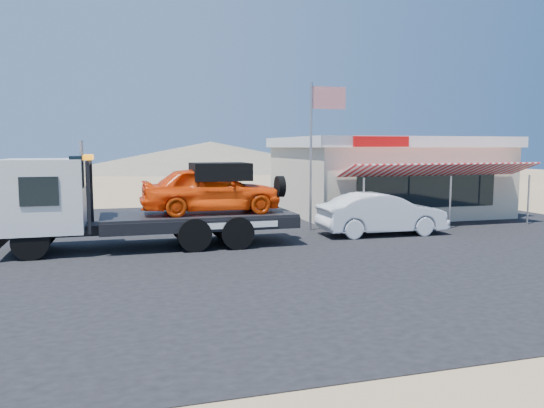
{
  "coord_description": "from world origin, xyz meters",
  "views": [
    {
      "loc": [
        -2.96,
        -15.76,
        3.43
      ],
      "look_at": [
        2.15,
        1.46,
        1.5
      ],
      "focal_mm": 35.0,
      "sensor_mm": 36.0,
      "label": 1
    }
  ],
  "objects_px": {
    "white_sedan": "(382,214)",
    "jerky_store": "(385,175)",
    "tow_truck": "(147,198)",
    "flagpole": "(316,139)"
  },
  "relations": [
    {
      "from": "white_sedan",
      "to": "jerky_store",
      "type": "height_order",
      "value": "jerky_store"
    },
    {
      "from": "tow_truck",
      "to": "jerky_store",
      "type": "height_order",
      "value": "jerky_store"
    },
    {
      "from": "white_sedan",
      "to": "flagpole",
      "type": "height_order",
      "value": "flagpole"
    },
    {
      "from": "tow_truck",
      "to": "flagpole",
      "type": "relative_size",
      "value": 1.58
    },
    {
      "from": "white_sedan",
      "to": "tow_truck",
      "type": "bearing_deg",
      "value": 92.72
    },
    {
      "from": "tow_truck",
      "to": "flagpole",
      "type": "height_order",
      "value": "flagpole"
    },
    {
      "from": "jerky_store",
      "to": "flagpole",
      "type": "height_order",
      "value": "flagpole"
    },
    {
      "from": "jerky_store",
      "to": "flagpole",
      "type": "distance_m",
      "value": 7.36
    },
    {
      "from": "tow_truck",
      "to": "jerky_store",
      "type": "relative_size",
      "value": 0.91
    },
    {
      "from": "white_sedan",
      "to": "jerky_store",
      "type": "relative_size",
      "value": 0.48
    }
  ]
}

